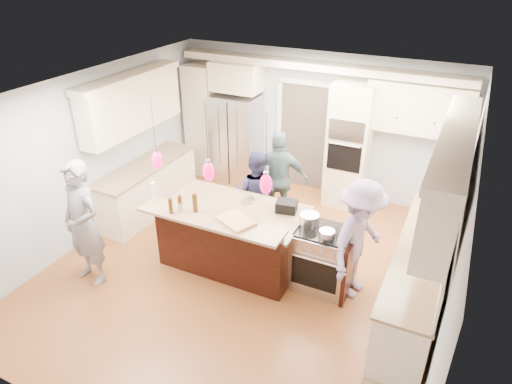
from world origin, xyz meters
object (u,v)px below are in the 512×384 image
at_px(refrigerator, 236,139).
at_px(person_bar_end, 83,224).
at_px(island_range, 324,259).
at_px(person_far_left, 256,194).
at_px(kitchen_island, 233,235).

height_order(refrigerator, person_bar_end, person_bar_end).
distance_m(refrigerator, island_range, 3.71).
bearing_deg(person_bar_end, person_far_left, 62.65).
xyz_separation_m(person_bar_end, person_far_left, (1.61, 2.15, -0.19)).
relative_size(refrigerator, person_bar_end, 0.96).
bearing_deg(island_range, kitchen_island, -176.93).
height_order(island_range, person_bar_end, person_bar_end).
height_order(kitchen_island, island_range, kitchen_island).
distance_m(refrigerator, person_bar_end, 3.84).
height_order(refrigerator, kitchen_island, refrigerator).
bearing_deg(kitchen_island, refrigerator, 116.92).
height_order(kitchen_island, person_far_left, person_far_left).
xyz_separation_m(refrigerator, person_bar_end, (-0.36, -3.82, 0.03)).
distance_m(refrigerator, kitchen_island, 2.91).
xyz_separation_m(refrigerator, island_range, (2.71, -2.49, -0.44)).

